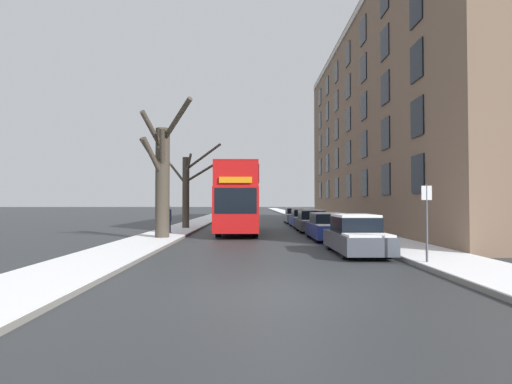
# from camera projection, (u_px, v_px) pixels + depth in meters

# --- Properties ---
(ground_plane) EXTENTS (320.00, 320.00, 0.00)m
(ground_plane) POSITION_uv_depth(u_px,v_px,m) (283.00, 293.00, 8.76)
(ground_plane) COLOR #303335
(sidewalk_left) EXTENTS (2.72, 130.00, 0.16)m
(sidewalk_left) POSITION_uv_depth(u_px,v_px,m) (219.00, 215.00, 61.68)
(sidewalk_left) COLOR slate
(sidewalk_left) RESTS_ON ground
(sidewalk_right) EXTENTS (2.72, 130.00, 0.16)m
(sidewalk_right) POSITION_uv_depth(u_px,v_px,m) (293.00, 215.00, 61.81)
(sidewalk_right) COLOR slate
(sidewalk_right) RESTS_ON ground
(terrace_facade_right) EXTENTS (9.10, 35.26, 16.62)m
(terrace_facade_right) POSITION_uv_depth(u_px,v_px,m) (404.00, 124.00, 32.14)
(terrace_facade_right) COLOR #7A604C
(terrace_facade_right) RESTS_ON ground
(bare_tree_left_0) EXTENTS (3.19, 2.42, 7.10)m
(bare_tree_left_0) POSITION_uv_depth(u_px,v_px,m) (162.00, 176.00, 20.84)
(bare_tree_left_0) COLOR #423A30
(bare_tree_left_0) RESTS_ON ground
(bare_tree_left_1) EXTENTS (4.35, 2.47, 6.22)m
(bare_tree_left_1) POSITION_uv_depth(u_px,v_px,m) (187.00, 188.00, 28.94)
(bare_tree_left_1) COLOR #423A30
(bare_tree_left_1) RESTS_ON ground
(double_decker_bus) EXTENTS (2.51, 10.19, 4.29)m
(double_decker_bus) POSITION_uv_depth(u_px,v_px,m) (239.00, 196.00, 26.02)
(double_decker_bus) COLOR red
(double_decker_bus) RESTS_ON ground
(parked_car_0) EXTENTS (1.77, 4.40, 1.52)m
(parked_car_0) POSITION_uv_depth(u_px,v_px,m) (356.00, 236.00, 15.38)
(parked_car_0) COLOR #474C56
(parked_car_0) RESTS_ON ground
(parked_car_1) EXTENTS (1.79, 4.53, 1.44)m
(parked_car_1) POSITION_uv_depth(u_px,v_px,m) (327.00, 227.00, 21.21)
(parked_car_1) COLOR navy
(parked_car_1) RESTS_ON ground
(parked_car_2) EXTENTS (1.83, 3.98, 1.48)m
(parked_car_2) POSITION_uv_depth(u_px,v_px,m) (312.00, 222.00, 26.81)
(parked_car_2) COLOR #474C56
(parked_car_2) RESTS_ON ground
(parked_car_3) EXTENTS (1.71, 4.51, 1.48)m
(parked_car_3) POSITION_uv_depth(u_px,v_px,m) (302.00, 219.00, 31.85)
(parked_car_3) COLOR navy
(parked_car_3) RESTS_ON ground
(parked_car_4) EXTENTS (1.72, 4.35, 1.51)m
(parked_car_4) POSITION_uv_depth(u_px,v_px,m) (294.00, 216.00, 37.71)
(parked_car_4) COLOR slate
(parked_car_4) RESTS_ON ground
(pedestrian_left_sidewalk) EXTENTS (0.40, 0.40, 1.81)m
(pedestrian_left_sidewalk) POSITION_uv_depth(u_px,v_px,m) (168.00, 219.00, 24.05)
(pedestrian_left_sidewalk) COLOR navy
(pedestrian_left_sidewalk) RESTS_ON ground
(street_sign_post) EXTENTS (0.32, 0.07, 2.54)m
(street_sign_post) POSITION_uv_depth(u_px,v_px,m) (427.00, 220.00, 12.28)
(street_sign_post) COLOR #4C4F54
(street_sign_post) RESTS_ON ground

